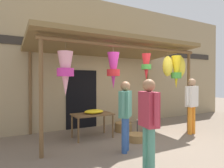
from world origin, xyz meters
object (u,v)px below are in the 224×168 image
shopper_by_bananas (125,110)px  folding_chair (147,117)px  wicker_basket_spare (123,127)px  vendor_in_orange (149,117)px  customer_foreground (192,101)px  display_table (92,116)px  wicker_basket_by_table (136,137)px  flower_heap_on_table (94,112)px

shopper_by_bananas → folding_chair: bearing=34.5°
wicker_basket_spare → vendor_in_orange: vendor_in_orange is taller
customer_foreground → shopper_by_bananas: 2.63m
display_table → wicker_basket_by_table: size_ratio=2.12×
folding_chair → shopper_by_bananas: (-1.42, -0.98, 0.45)m
folding_chair → wicker_basket_by_table: bearing=-149.4°
flower_heap_on_table → customer_foreground: size_ratio=0.33×
vendor_in_orange → shopper_by_bananas: 1.07m
shopper_by_bananas → customer_foreground: bearing=6.7°
shopper_by_bananas → flower_heap_on_table: bearing=97.0°
vendor_in_orange → customer_foreground: customer_foreground is taller
flower_heap_on_table → wicker_basket_by_table: bearing=-44.4°
display_table → shopper_by_bananas: bearing=-81.0°
customer_foreground → shopper_by_bananas: (-2.61, -0.31, -0.05)m
display_table → folding_chair: size_ratio=1.35×
customer_foreground → shopper_by_bananas: size_ratio=1.05×
wicker_basket_spare → vendor_in_orange: bearing=-112.9°
display_table → vendor_in_orange: (0.04, -2.46, 0.37)m
flower_heap_on_table → wicker_basket_spare: size_ratio=1.04×
shopper_by_bananas → display_table: bearing=99.0°
display_table → flower_heap_on_table: (0.05, -0.01, 0.14)m
flower_heap_on_table → shopper_by_bananas: shopper_by_bananas is taller
folding_chair → wicker_basket_spare: bearing=130.0°
folding_chair → shopper_by_bananas: 1.79m
vendor_in_orange → customer_foreground: (2.80, 1.37, 0.03)m
flower_heap_on_table → wicker_basket_spare: (1.09, 0.18, -0.61)m
vendor_in_orange → flower_heap_on_table: bearing=89.6°
flower_heap_on_table → wicker_basket_spare: flower_heap_on_table is taller
vendor_in_orange → shopper_by_bananas: size_ratio=1.03×
wicker_basket_spare → folding_chair: bearing=-50.0°
display_table → vendor_in_orange: bearing=-89.1°
wicker_basket_by_table → customer_foreground: customer_foreground is taller
display_table → customer_foreground: customer_foreground is taller
display_table → wicker_basket_spare: bearing=8.3°
folding_chair → vendor_in_orange: vendor_in_orange is taller
folding_chair → wicker_basket_by_table: size_ratio=1.58×
vendor_in_orange → customer_foreground: 3.11m
folding_chair → customer_foreground: customer_foreground is taller
shopper_by_bananas → wicker_basket_spare: bearing=59.5°
folding_chair → wicker_basket_spare: 0.86m
folding_chair → wicker_basket_spare: folding_chair is taller
wicker_basket_spare → customer_foreground: (1.69, -1.26, 0.87)m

